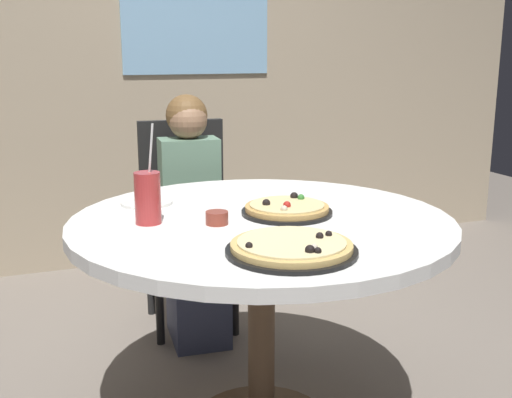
{
  "coord_description": "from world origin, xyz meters",
  "views": [
    {
      "loc": [
        -0.71,
        -1.8,
        1.27
      ],
      "look_at": [
        0.0,
        0.05,
        0.8
      ],
      "focal_mm": 44.08,
      "sensor_mm": 36.0,
      "label": 1
    }
  ],
  "objects_px": {
    "chair_wooden": "(186,211)",
    "soda_cup": "(148,198)",
    "pizza_veggie": "(292,247)",
    "sauce_bowl": "(217,218)",
    "plate_small": "(147,203)",
    "diner_child": "(194,231)",
    "dining_table": "(262,247)",
    "pizza_cheese": "(287,209)"
  },
  "relations": [
    {
      "from": "pizza_cheese",
      "to": "soda_cup",
      "type": "relative_size",
      "value": 0.96
    },
    {
      "from": "chair_wooden",
      "to": "soda_cup",
      "type": "bearing_deg",
      "value": -111.02
    },
    {
      "from": "pizza_veggie",
      "to": "soda_cup",
      "type": "bearing_deg",
      "value": 124.34
    },
    {
      "from": "plate_small",
      "to": "pizza_cheese",
      "type": "bearing_deg",
      "value": -36.76
    },
    {
      "from": "diner_child",
      "to": "pizza_cheese",
      "type": "bearing_deg",
      "value": -82.86
    },
    {
      "from": "dining_table",
      "to": "sauce_bowl",
      "type": "xyz_separation_m",
      "value": [
        -0.16,
        -0.02,
        0.12
      ]
    },
    {
      "from": "pizza_veggie",
      "to": "soda_cup",
      "type": "distance_m",
      "value": 0.52
    },
    {
      "from": "diner_child",
      "to": "plate_small",
      "type": "distance_m",
      "value": 0.64
    },
    {
      "from": "pizza_veggie",
      "to": "pizza_cheese",
      "type": "xyz_separation_m",
      "value": [
        0.15,
        0.38,
        0.0
      ]
    },
    {
      "from": "chair_wooden",
      "to": "pizza_veggie",
      "type": "bearing_deg",
      "value": -92.78
    },
    {
      "from": "chair_wooden",
      "to": "soda_cup",
      "type": "xyz_separation_m",
      "value": [
        -0.36,
        -0.93,
        0.3
      ]
    },
    {
      "from": "pizza_veggie",
      "to": "plate_small",
      "type": "distance_m",
      "value": 0.72
    },
    {
      "from": "diner_child",
      "to": "pizza_veggie",
      "type": "bearing_deg",
      "value": -92.54
    },
    {
      "from": "dining_table",
      "to": "chair_wooden",
      "type": "xyz_separation_m",
      "value": [
        0.01,
        0.99,
        -0.12
      ]
    },
    {
      "from": "chair_wooden",
      "to": "sauce_bowl",
      "type": "bearing_deg",
      "value": -99.16
    },
    {
      "from": "soda_cup",
      "to": "sauce_bowl",
      "type": "relative_size",
      "value": 4.4
    },
    {
      "from": "diner_child",
      "to": "soda_cup",
      "type": "relative_size",
      "value": 3.52
    },
    {
      "from": "dining_table",
      "to": "chair_wooden",
      "type": "height_order",
      "value": "chair_wooden"
    },
    {
      "from": "diner_child",
      "to": "plate_small",
      "type": "height_order",
      "value": "diner_child"
    },
    {
      "from": "pizza_veggie",
      "to": "pizza_cheese",
      "type": "bearing_deg",
      "value": 68.04
    },
    {
      "from": "soda_cup",
      "to": "pizza_veggie",
      "type": "bearing_deg",
      "value": -55.66
    },
    {
      "from": "pizza_veggie",
      "to": "plate_small",
      "type": "bearing_deg",
      "value": 110.14
    },
    {
      "from": "diner_child",
      "to": "soda_cup",
      "type": "height_order",
      "value": "diner_child"
    },
    {
      "from": "pizza_veggie",
      "to": "sauce_bowl",
      "type": "relative_size",
      "value": 5.0
    },
    {
      "from": "soda_cup",
      "to": "dining_table",
      "type": "bearing_deg",
      "value": -10.22
    },
    {
      "from": "diner_child",
      "to": "sauce_bowl",
      "type": "relative_size",
      "value": 15.46
    },
    {
      "from": "dining_table",
      "to": "pizza_cheese",
      "type": "xyz_separation_m",
      "value": [
        0.09,
        0.01,
        0.11
      ]
    },
    {
      "from": "chair_wooden",
      "to": "soda_cup",
      "type": "height_order",
      "value": "soda_cup"
    },
    {
      "from": "dining_table",
      "to": "soda_cup",
      "type": "height_order",
      "value": "soda_cup"
    },
    {
      "from": "plate_small",
      "to": "sauce_bowl",
      "type": "bearing_deg",
      "value": -65.82
    },
    {
      "from": "diner_child",
      "to": "pizza_veggie",
      "type": "xyz_separation_m",
      "value": [
        -0.05,
        -1.17,
        0.28
      ]
    },
    {
      "from": "diner_child",
      "to": "plate_small",
      "type": "xyz_separation_m",
      "value": [
        -0.3,
        -0.5,
        0.27
      ]
    },
    {
      "from": "dining_table",
      "to": "soda_cup",
      "type": "relative_size",
      "value": 3.97
    },
    {
      "from": "plate_small",
      "to": "soda_cup",
      "type": "bearing_deg",
      "value": -99.96
    },
    {
      "from": "pizza_veggie",
      "to": "sauce_bowl",
      "type": "distance_m",
      "value": 0.35
    },
    {
      "from": "diner_child",
      "to": "pizza_veggie",
      "type": "distance_m",
      "value": 1.21
    },
    {
      "from": "pizza_veggie",
      "to": "pizza_cheese",
      "type": "distance_m",
      "value": 0.41
    },
    {
      "from": "soda_cup",
      "to": "sauce_bowl",
      "type": "bearing_deg",
      "value": -23.75
    },
    {
      "from": "chair_wooden",
      "to": "diner_child",
      "type": "distance_m",
      "value": 0.19
    },
    {
      "from": "dining_table",
      "to": "plate_small",
      "type": "xyz_separation_m",
      "value": [
        -0.31,
        0.31,
        0.1
      ]
    },
    {
      "from": "dining_table",
      "to": "diner_child",
      "type": "bearing_deg",
      "value": 90.44
    },
    {
      "from": "dining_table",
      "to": "pizza_cheese",
      "type": "distance_m",
      "value": 0.15
    }
  ]
}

